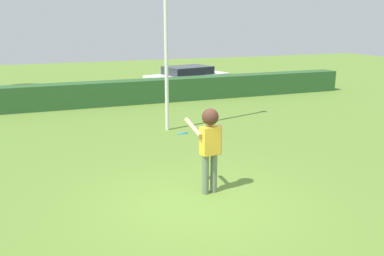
% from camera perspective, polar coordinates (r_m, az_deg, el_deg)
% --- Properties ---
extents(ground_plane, '(60.00, 60.00, 0.00)m').
position_cam_1_polar(ground_plane, '(8.38, 0.72, -10.08)').
color(ground_plane, olive).
extents(person, '(0.64, 0.72, 1.79)m').
position_cam_1_polar(person, '(8.46, 2.43, -1.61)').
color(person, slate).
rests_on(person, ground).
extents(frisbee, '(0.23, 0.22, 0.10)m').
position_cam_1_polar(frisbee, '(8.80, -1.30, -0.76)').
color(frisbee, '#268CE5').
extents(lamppost, '(0.24, 0.24, 7.17)m').
position_cam_1_polar(lamppost, '(13.31, -3.62, 16.27)').
color(lamppost, silver).
rests_on(lamppost, ground).
extents(hedge_row, '(23.20, 0.90, 1.00)m').
position_cam_1_polar(hedge_row, '(18.01, -11.87, 4.60)').
color(hedge_row, '#2D592B').
rests_on(hedge_row, ground).
extents(parked_car_white, '(4.47, 2.60, 1.25)m').
position_cam_1_polar(parked_car_white, '(21.27, -0.59, 6.89)').
color(parked_car_white, white).
rests_on(parked_car_white, ground).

